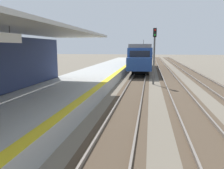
% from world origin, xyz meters
% --- Properties ---
extents(station_platform, '(5.00, 80.00, 0.91)m').
position_xyz_m(station_platform, '(-2.50, 16.00, 0.45)').
color(station_platform, '#A8A8A3').
rests_on(station_platform, ground).
extents(track_pair_nearest_platform, '(2.34, 120.00, 0.16)m').
position_xyz_m(track_pair_nearest_platform, '(1.90, 20.00, 0.05)').
color(track_pair_nearest_platform, '#4C3D2D').
rests_on(track_pair_nearest_platform, ground).
extents(track_pair_middle, '(2.34, 120.00, 0.16)m').
position_xyz_m(track_pair_middle, '(5.30, 20.00, 0.05)').
color(track_pair_middle, '#4C3D2D').
rests_on(track_pair_middle, ground).
extents(track_pair_far_side, '(2.34, 120.00, 0.16)m').
position_xyz_m(track_pair_far_side, '(8.70, 20.00, 0.05)').
color(track_pair_far_side, '#4C3D2D').
rests_on(track_pair_far_side, ground).
extents(approaching_train, '(2.93, 19.60, 4.76)m').
position_xyz_m(approaching_train, '(1.90, 34.31, 2.18)').
color(approaching_train, navy).
rests_on(approaching_train, ground).
extents(rail_signal_post, '(0.32, 0.34, 5.20)m').
position_xyz_m(rail_signal_post, '(3.46, 20.94, 3.19)').
color(rail_signal_post, '#4C4C4C').
rests_on(rail_signal_post, ground).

